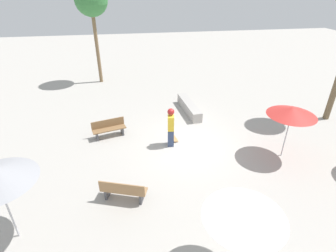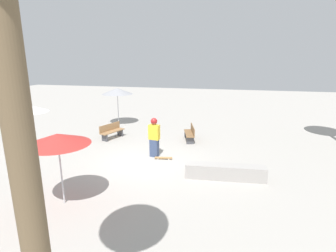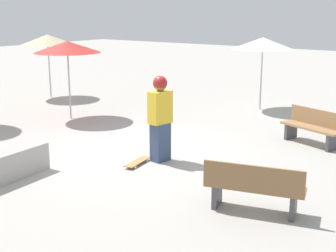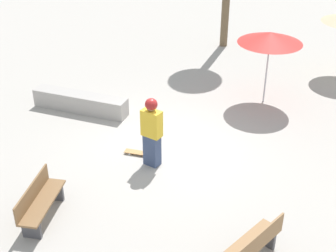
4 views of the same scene
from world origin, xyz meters
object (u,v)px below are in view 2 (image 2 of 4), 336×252
Objects in this scene: skateboard at (163,158)px; bench_far at (112,131)px; skater_main at (154,136)px; bench_near at (190,133)px; concrete_ledge at (225,172)px; shade_umbrella_red at (58,139)px; shade_umbrella_white at (27,108)px; shade_umbrella_grey at (117,91)px.

bench_far is (2.46, 3.71, 0.37)m from skateboard.
bench_far is at bearing 154.57° from skater_main.
bench_near is at bearing 66.71° from skateboard.
concrete_ledge is 6.07m from shade_umbrella_red.
skateboard is 0.35× the size of shade_umbrella_white.
bench_near is (4.50, 2.04, 0.14)m from concrete_ledge.
skateboard is at bearing 75.96° from bench_far.
shade_umbrella_red is at bearing -165.86° from shade_umbrella_grey.
skateboard is 0.50× the size of bench_near.
shade_umbrella_white is at bearing 99.74° from bench_near.
concrete_ledge is 1.20× the size of shade_umbrella_grey.
shade_umbrella_grey is at bearing 50.00° from bench_near.
bench_far is at bearing 12.79° from shade_umbrella_red.
bench_far is (-0.61, 4.47, 0.00)m from bench_near.
shade_umbrella_grey reaches higher than skater_main.
skateboard is 3.16m from concrete_ledge.
skater_main is 3.77m from concrete_ledge.
bench_far is at bearing 82.96° from bench_near.
bench_near is 1.00× the size of bench_far.
skateboard is at bearing -26.01° from shade_umbrella_red.
bench_near reaches higher than skateboard.
concrete_ledge is 4.95m from bench_near.
shade_umbrella_grey is at bearing 137.05° from skater_main.
concrete_ledge is at bearing -170.48° from bench_near.
bench_near is 0.65× the size of shade_umbrella_grey.
bench_near is 6.31m from shade_umbrella_grey.
concrete_ledge is 1.84× the size of bench_near.
skater_main is 0.81× the size of shade_umbrella_red.
bench_far is 0.65× the size of shade_umbrella_grey.
shade_umbrella_grey reaches higher than skateboard.
skater_main reaches higher than bench_near.
shade_umbrella_white reaches higher than bench_far.
shade_umbrella_red reaches higher than skater_main.
bench_near is at bearing -115.14° from shade_umbrella_grey.
shade_umbrella_white is (-5.99, 2.06, -0.19)m from shade_umbrella_grey.
shade_umbrella_grey reaches higher than bench_far.
shade_umbrella_red reaches higher than bench_far.
shade_umbrella_white reaches higher than concrete_ledge.
bench_far is 0.71× the size of shade_umbrella_white.
skater_main is 3.16m from bench_near.
concrete_ledge is at bearing -36.42° from skateboard.
shade_umbrella_white is at bearing 83.61° from concrete_ledge.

